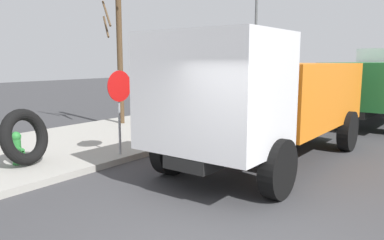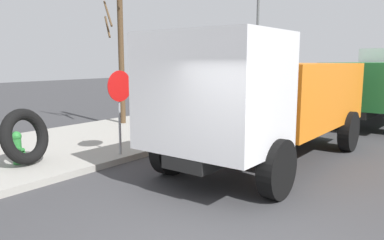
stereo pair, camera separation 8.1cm
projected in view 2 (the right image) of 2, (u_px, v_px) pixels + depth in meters
name	position (u px, v px, depth m)	size (l,w,h in m)	color
fire_hydrant	(17.00, 147.00, 8.52)	(0.23, 0.52, 0.75)	#2D8438
loose_tire	(25.00, 136.00, 8.44)	(1.27, 1.27, 0.26)	black
stop_sign	(120.00, 97.00, 9.27)	(0.76, 0.08, 2.09)	gray
dump_truck_orange	(268.00, 97.00, 9.02)	(7.02, 2.84, 3.00)	orange
dump_truck_green	(380.00, 82.00, 15.28)	(7.07, 2.96, 3.00)	#237033
bare_tree	(120.00, 43.00, 13.75)	(0.82, 1.39, 5.94)	#4C3823
street_light_pole	(257.00, 56.00, 16.50)	(0.12, 0.12, 5.08)	#595B5E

